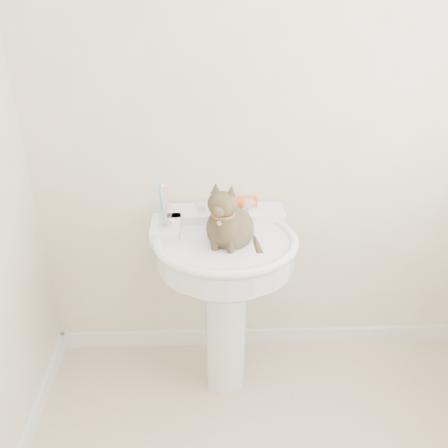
{
  "coord_description": "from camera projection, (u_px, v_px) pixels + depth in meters",
  "views": [
    {
      "loc": [
        -0.28,
        -1.03,
        1.91
      ],
      "look_at": [
        -0.22,
        0.8,
        0.91
      ],
      "focal_mm": 40.0,
      "sensor_mm": 36.0,
      "label": 1
    }
  ],
  "objects": [
    {
      "name": "wall_back",
      "position": [
        272.0,
        123.0,
        2.19
      ],
      "size": [
        2.2,
        0.0,
        2.5
      ],
      "primitive_type": null,
      "color": "#F1E6C1",
      "rests_on": "ground"
    },
    {
      "name": "baseboard_back",
      "position": [
        262.0,
        336.0,
        2.76
      ],
      "size": [
        2.2,
        0.02,
        0.09
      ],
      "primitive_type": "cube",
      "color": "white",
      "rests_on": "floor"
    },
    {
      "name": "pedestal_sink",
      "position": [
        225.0,
        268.0,
        2.2
      ],
      "size": [
        0.64,
        0.62,
        0.87
      ],
      "color": "white",
      "rests_on": "floor"
    },
    {
      "name": "faucet",
      "position": [
        225.0,
        206.0,
        2.22
      ],
      "size": [
        0.28,
        0.12,
        0.14
      ],
      "color": "silver",
      "rests_on": "pedestal_sink"
    },
    {
      "name": "soap_bar",
      "position": [
        247.0,
        202.0,
        2.32
      ],
      "size": [
        0.09,
        0.06,
        0.03
      ],
      "primitive_type": "cube",
      "rotation": [
        0.0,
        0.0,
        0.01
      ],
      "color": "#D84414",
      "rests_on": "pedestal_sink"
    },
    {
      "name": "toothbrush_cup",
      "position": [
        165.0,
        215.0,
        2.13
      ],
      "size": [
        0.07,
        0.07,
        0.18
      ],
      "rotation": [
        0.0,
        0.0,
        -0.18
      ],
      "color": "silver",
      "rests_on": "pedestal_sink"
    },
    {
      "name": "cat",
      "position": [
        229.0,
        225.0,
        2.07
      ],
      "size": [
        0.22,
        0.28,
        0.41
      ],
      "rotation": [
        0.0,
        0.0,
        -0.34
      ],
      "color": "brown",
      "rests_on": "pedestal_sink"
    }
  ]
}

